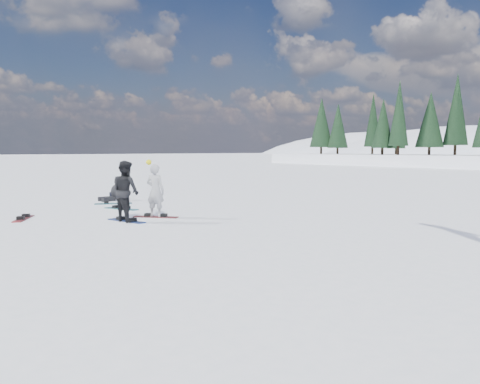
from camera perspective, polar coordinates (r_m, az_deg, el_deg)
name	(u,v)px	position (r m, az deg, el deg)	size (l,w,h in m)	color
ground	(110,220)	(15.58, -15.57, -3.26)	(420.00, 420.00, 0.00)	white
snowboarder_woman	(155,190)	(15.64, -10.28, 0.18)	(0.77, 0.68, 1.91)	#A1A1A6
snowboarder_man	(126,191)	(14.95, -13.76, 0.10)	(0.92, 0.72, 1.90)	black
seated_rider	(116,192)	(21.33, -14.84, -0.02)	(0.75, 1.16, 0.94)	black
gear_bag	(115,195)	(22.10, -14.94, -0.40)	(0.45, 0.30, 0.30)	black
snowboard_woman	(156,217)	(15.74, -10.22, -3.01)	(1.50, 0.28, 0.03)	maroon
snowboard_man	(126,221)	(15.06, -13.69, -3.44)	(1.50, 0.28, 0.03)	navy
snowboard_loose_c	(121,209)	(18.17, -14.28, -1.99)	(1.50, 0.28, 0.03)	teal
snowboard_loose_a	(113,204)	(20.01, -15.17, -1.36)	(1.50, 0.28, 0.03)	#156778
snowboard_loose_b	(23,219)	(16.66, -24.89, -2.96)	(1.50, 0.28, 0.03)	maroon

